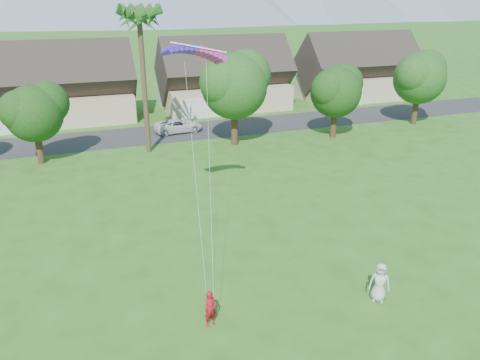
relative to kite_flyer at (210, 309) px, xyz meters
name	(u,v)px	position (x,y,z in m)	size (l,w,h in m)	color
street	(160,134)	(3.62, 30.33, -0.82)	(90.00, 7.00, 0.01)	#2D2D30
kite_flyer	(210,309)	(0.00, 0.00, 0.00)	(0.60, 0.39, 1.64)	#A4121C
watcher	(380,282)	(7.72, -0.93, 0.12)	(0.92, 0.60, 1.89)	beige
parked_car	(178,126)	(5.59, 30.33, -0.14)	(2.27, 4.93, 1.37)	silver
houses_row	(147,85)	(4.11, 39.33, 2.62)	(72.75, 8.19, 8.86)	beige
tree_row	(156,98)	(2.48, 24.25, 4.07)	(62.27, 6.67, 8.45)	#47301C
fan_palm	(139,13)	(1.62, 24.83, 10.98)	(3.00, 3.00, 13.80)	#4C3D26
parafoil_kite	(195,50)	(2.08, 9.09, 9.56)	(3.53, 1.28, 0.50)	#441BD1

